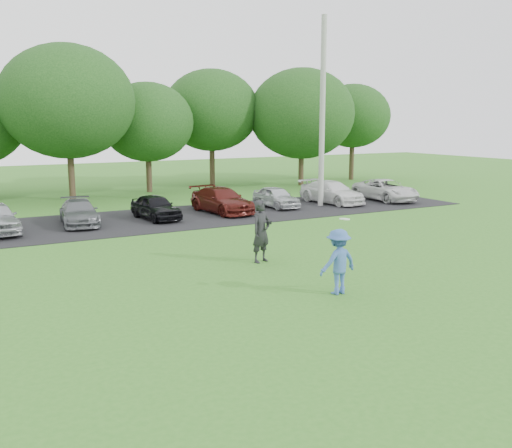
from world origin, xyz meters
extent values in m
plane|color=#337320|center=(0.00, 0.00, 0.00)|extent=(100.00, 100.00, 0.00)
cube|color=black|center=(0.00, 13.00, 0.01)|extent=(32.00, 6.50, 0.03)
cylinder|color=#A2A39D|center=(8.98, 12.79, 4.83)|extent=(0.28, 0.28, 9.66)
imported|color=#3A5FA4|center=(0.42, -0.15, 0.86)|extent=(1.15, 0.72, 1.71)
cylinder|color=white|center=(0.39, -0.41, 2.02)|extent=(0.27, 0.27, 0.06)
imported|color=black|center=(0.33, 3.76, 0.99)|extent=(0.84, 0.68, 1.98)
cube|color=black|center=(0.51, 3.58, 1.28)|extent=(0.16, 0.14, 0.10)
imported|color=slate|center=(-3.37, 13.18, 0.56)|extent=(1.87, 3.79, 1.06)
imported|color=black|center=(-0.03, 12.92, 0.59)|extent=(1.69, 3.41, 1.12)
imported|color=#4D1510|center=(3.42, 13.19, 0.63)|extent=(2.13, 4.30, 1.20)
imported|color=silver|center=(6.61, 13.40, 0.57)|extent=(1.38, 3.19, 1.07)
imported|color=white|center=(10.04, 13.24, 0.62)|extent=(2.18, 4.27, 1.19)
imported|color=silver|center=(13.35, 12.70, 0.61)|extent=(2.06, 4.25, 1.17)
cylinder|color=#38281C|center=(-2.00, 21.60, 1.35)|extent=(0.36, 0.36, 2.70)
ellipsoid|color=#214C19|center=(-2.00, 21.60, 5.48)|extent=(7.42, 7.42, 6.31)
cylinder|color=#38281C|center=(3.00, 23.00, 1.10)|extent=(0.36, 0.36, 2.20)
ellipsoid|color=#214C19|center=(3.00, 23.00, 4.36)|extent=(5.76, 5.76, 4.90)
cylinder|color=#38281C|center=(8.00, 24.40, 1.35)|extent=(0.36, 0.36, 2.70)
ellipsoid|color=#214C19|center=(8.00, 24.40, 5.14)|extent=(6.50, 6.50, 5.53)
cylinder|color=#38281C|center=(13.50, 21.60, 1.10)|extent=(0.36, 0.36, 2.20)
ellipsoid|color=#214C19|center=(13.50, 21.60, 4.92)|extent=(7.24, 7.24, 6.15)
cylinder|color=#38281C|center=(19.00, 23.00, 1.35)|extent=(0.36, 0.36, 2.70)
ellipsoid|color=#214C19|center=(19.00, 23.00, 4.79)|extent=(5.58, 5.58, 4.74)
camera|label=1|loc=(-8.32, -11.68, 4.45)|focal=40.00mm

